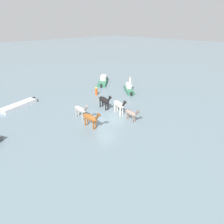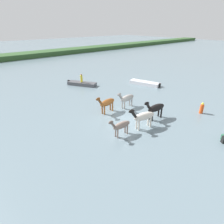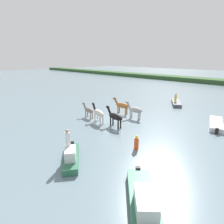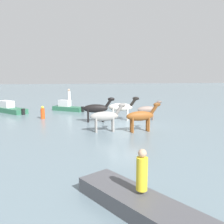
% 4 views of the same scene
% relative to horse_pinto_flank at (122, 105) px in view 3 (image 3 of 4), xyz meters
% --- Properties ---
extents(ground_plane, '(201.01, 201.01, 0.00)m').
position_rel_horse_pinto_flank_xyz_m(ground_plane, '(0.52, -2.15, -1.08)').
color(ground_plane, slate).
extents(distant_shoreline, '(180.91, 6.00, 2.40)m').
position_rel_horse_pinto_flank_xyz_m(distant_shoreline, '(0.52, 39.55, -1.08)').
color(distant_shoreline, '#305229').
rests_on(distant_shoreline, ground_plane).
extents(horse_pinto_flank, '(2.53, 0.81, 1.95)m').
position_rel_horse_pinto_flank_xyz_m(horse_pinto_flank, '(0.00, 0.00, 0.00)').
color(horse_pinto_flank, brown).
rests_on(horse_pinto_flank, ground_plane).
extents(horse_rear_stallion, '(2.15, 0.59, 1.67)m').
position_rel_horse_pinto_flank_xyz_m(horse_rear_stallion, '(-1.84, -3.98, -0.16)').
color(horse_rear_stallion, gray).
rests_on(horse_rear_stallion, ground_plane).
extents(horse_dun_straggler, '(2.47, 0.65, 1.92)m').
position_rel_horse_pinto_flank_xyz_m(horse_dun_straggler, '(2.37, -0.42, -0.02)').
color(horse_dun_straggler, '#9E9993').
rests_on(horse_dun_straggler, ground_plane).
extents(horse_mid_herd, '(2.61, 0.82, 2.02)m').
position_rel_horse_pinto_flank_xyz_m(horse_mid_herd, '(2.54, -3.99, 0.04)').
color(horse_mid_herd, black).
rests_on(horse_mid_herd, ground_plane).
extents(horse_dark_mare, '(2.61, 1.07, 2.02)m').
position_rel_horse_pinto_flank_xyz_m(horse_dark_mare, '(0.37, -4.36, 0.04)').
color(horse_dark_mare, silver).
rests_on(horse_dark_mare, ground_plane).
extents(boat_motor_center, '(3.45, 2.90, 1.31)m').
position_rel_horse_pinto_flank_xyz_m(boat_motor_center, '(4.90, -10.93, -0.78)').
color(boat_motor_center, '#2D6B4C').
rests_on(boat_motor_center, ground_plane).
extents(boat_dinghy_port, '(3.14, 4.23, 0.73)m').
position_rel_horse_pinto_flank_xyz_m(boat_dinghy_port, '(2.98, 9.36, -0.91)').
color(boat_dinghy_port, '#4C4C51').
rests_on(boat_dinghy_port, ground_plane).
extents(boat_launch_far, '(4.15, 4.36, 1.34)m').
position_rel_horse_pinto_flank_xyz_m(boat_launch_far, '(10.89, -10.86, -0.76)').
color(boat_launch_far, '#2D6B4C').
rests_on(boat_launch_far, ground_plane).
extents(boat_skiff_near, '(2.41, 4.62, 0.73)m').
position_rel_horse_pinto_flank_xyz_m(boat_skiff_near, '(10.13, 3.54, -0.91)').
color(boat_skiff_near, silver).
rests_on(boat_skiff_near, ground_plane).
extents(person_helmsman_aft, '(0.32, 0.32, 1.19)m').
position_rel_horse_pinto_flank_xyz_m(person_helmsman_aft, '(4.70, -10.95, 0.63)').
color(person_helmsman_aft, silver).
rests_on(person_helmsman_aft, boat_motor_center).
extents(person_spotter_bow, '(0.32, 0.32, 1.19)m').
position_rel_horse_pinto_flank_xyz_m(person_spotter_bow, '(2.87, 9.17, 0.05)').
color(person_spotter_bow, yellow).
rests_on(person_spotter_bow, boat_dinghy_port).
extents(buoy_channel_marker, '(0.36, 0.36, 1.14)m').
position_rel_horse_pinto_flank_xyz_m(buoy_channel_marker, '(7.06, -6.31, -0.56)').
color(buoy_channel_marker, '#E54C19').
rests_on(buoy_channel_marker, ground_plane).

